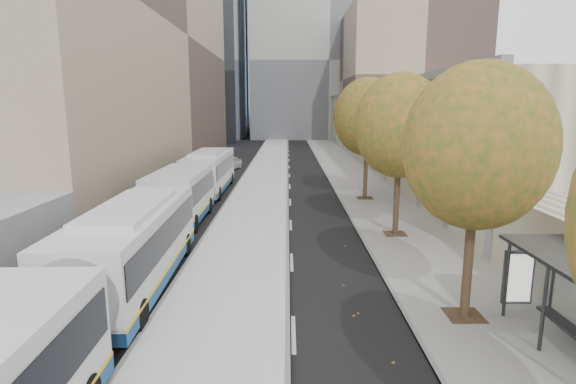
{
  "coord_description": "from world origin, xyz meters",
  "views": [
    {
      "loc": [
        -1.82,
        0.19,
        6.38
      ],
      "look_at": [
        -1.8,
        20.56,
        2.5
      ],
      "focal_mm": 28.0,
      "sensor_mm": 36.0,
      "label": 1
    }
  ],
  "objects": [
    {
      "name": "tree_d",
      "position": [
        3.6,
        22.0,
        5.47
      ],
      "size": [
        4.4,
        4.4,
        7.6
      ],
      "color": "black",
      "rests_on": "sidewalk"
    },
    {
      "name": "distant_car",
      "position": [
        -7.75,
        46.07,
        0.66
      ],
      "size": [
        2.4,
        4.11,
        1.32
      ],
      "primitive_type": "imported",
      "rotation": [
        0.0,
        0.0,
        -0.23
      ],
      "color": "beige",
      "rests_on": "ground"
    },
    {
      "name": "sidewalk",
      "position": [
        4.12,
        35.0,
        0.04
      ],
      "size": [
        4.75,
        150.0,
        0.08
      ],
      "primitive_type": "cube",
      "color": "gray",
      "rests_on": "ground"
    },
    {
      "name": "building_tan",
      "position": [
        15.5,
        64.0,
        4.0
      ],
      "size": [
        18.0,
        92.0,
        8.0
      ],
      "primitive_type": "cube",
      "color": "gray",
      "rests_on": "ground"
    },
    {
      "name": "tree_e",
      "position": [
        3.6,
        31.0,
        5.69
      ],
      "size": [
        4.6,
        4.6,
        7.92
      ],
      "color": "black",
      "rests_on": "sidewalk"
    },
    {
      "name": "bus_far",
      "position": [
        -7.75,
        29.95,
        1.59
      ],
      "size": [
        2.62,
        17.51,
        2.92
      ],
      "rotation": [
        0.0,
        0.0,
        -0.0
      ],
      "color": "silver",
      "rests_on": "ground"
    },
    {
      "name": "bus_platform",
      "position": [
        -3.88,
        35.0,
        0.07
      ],
      "size": [
        4.25,
        150.0,
        0.15
      ],
      "primitive_type": "cube",
      "color": "#B9B9B9",
      "rests_on": "ground"
    },
    {
      "name": "tree_c",
      "position": [
        3.6,
        13.0,
        5.25
      ],
      "size": [
        4.2,
        4.2,
        7.28
      ],
      "color": "black",
      "rests_on": "sidewalk"
    },
    {
      "name": "building_far_block",
      "position": [
        6.0,
        96.0,
        15.0
      ],
      "size": [
        30.0,
        18.0,
        30.0
      ],
      "primitive_type": "cube",
      "color": "#A3A196",
      "rests_on": "ground"
    },
    {
      "name": "building_midrise",
      "position": [
        -22.5,
        41.0,
        12.5
      ],
      "size": [
        24.0,
        46.0,
        25.0
      ],
      "primitive_type": "cube",
      "color": "gray",
      "rests_on": "ground"
    },
    {
      "name": "bus_near",
      "position": [
        -7.19,
        11.6,
        1.57
      ],
      "size": [
        2.98,
        17.26,
        2.87
      ],
      "rotation": [
        0.0,
        0.0,
        0.03
      ],
      "color": "silver",
      "rests_on": "ground"
    }
  ]
}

